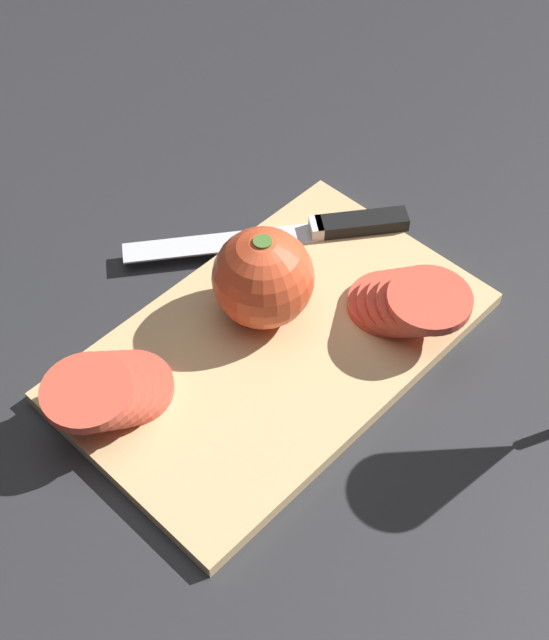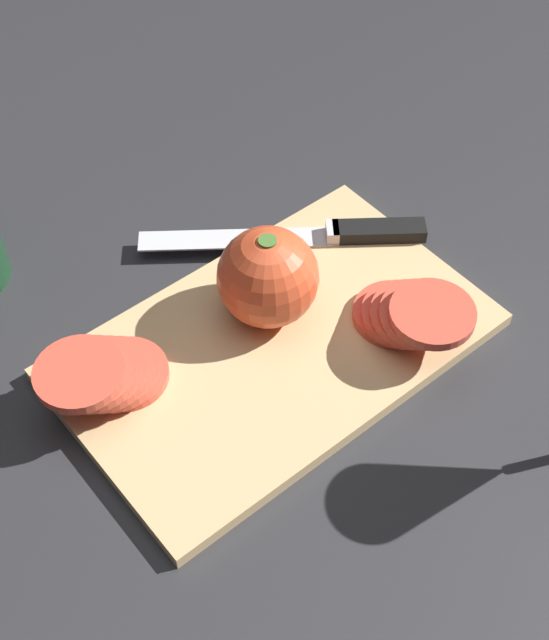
{
  "view_description": "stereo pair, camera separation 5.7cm",
  "coord_description": "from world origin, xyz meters",
  "px_view_note": "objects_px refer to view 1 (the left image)",
  "views": [
    {
      "loc": [
        -0.37,
        -0.32,
        0.63
      ],
      "look_at": [
        -0.02,
        0.02,
        0.04
      ],
      "focal_mm": 50.0,
      "sensor_mm": 36.0,
      "label": 1
    },
    {
      "loc": [
        -0.33,
        -0.35,
        0.63
      ],
      "look_at": [
        -0.02,
        0.02,
        0.04
      ],
      "focal_mm": 50.0,
      "sensor_mm": 36.0,
      "label": 2
    }
  ],
  "objects_px": {
    "tomato_slice_stack_near": "(408,302)",
    "tomato_slice_stack_far": "(109,390)",
    "whole_tomato": "(263,278)",
    "knife": "(326,228)"
  },
  "relations": [
    {
      "from": "whole_tomato",
      "to": "tomato_slice_stack_near",
      "type": "bearing_deg",
      "value": -49.69
    },
    {
      "from": "knife",
      "to": "tomato_slice_stack_far",
      "type": "relative_size",
      "value": 2.07
    },
    {
      "from": "knife",
      "to": "tomato_slice_stack_near",
      "type": "distance_m",
      "value": 0.13
    },
    {
      "from": "knife",
      "to": "tomato_slice_stack_far",
      "type": "height_order",
      "value": "tomato_slice_stack_far"
    },
    {
      "from": "whole_tomato",
      "to": "tomato_slice_stack_near",
      "type": "xyz_separation_m",
      "value": [
        0.08,
        -0.1,
        -0.02
      ]
    },
    {
      "from": "tomato_slice_stack_near",
      "to": "tomato_slice_stack_far",
      "type": "relative_size",
      "value": 1.0
    },
    {
      "from": "knife",
      "to": "whole_tomato",
      "type": "bearing_deg",
      "value": 50.79
    },
    {
      "from": "whole_tomato",
      "to": "knife",
      "type": "relative_size",
      "value": 0.39
    },
    {
      "from": "whole_tomato",
      "to": "tomato_slice_stack_far",
      "type": "distance_m",
      "value": 0.16
    },
    {
      "from": "whole_tomato",
      "to": "tomato_slice_stack_near",
      "type": "relative_size",
      "value": 0.8
    }
  ]
}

